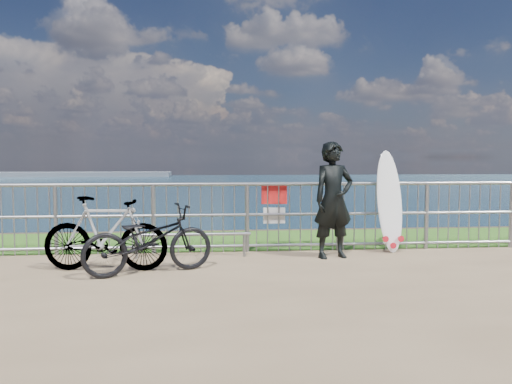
{
  "coord_description": "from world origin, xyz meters",
  "views": [
    {
      "loc": [
        -1.09,
        -6.38,
        1.53
      ],
      "look_at": [
        -0.4,
        1.2,
        1.0
      ],
      "focal_mm": 35.0,
      "sensor_mm": 36.0,
      "label": 1
    }
  ],
  "objects": [
    {
      "name": "grass_strip",
      "position": [
        0.0,
        2.7,
        0.01
      ],
      "size": [
        120.0,
        120.0,
        0.0
      ],
      "primitive_type": "plane",
      "color": "#2E641B",
      "rests_on": "ground"
    },
    {
      "name": "seascape",
      "position": [
        -43.75,
        147.49,
        -4.03
      ],
      "size": [
        260.0,
        260.0,
        5.0
      ],
      "color": "brown",
      "rests_on": "ground"
    },
    {
      "name": "railing",
      "position": [
        0.02,
        1.6,
        0.58
      ],
      "size": [
        10.06,
        0.1,
        1.13
      ],
      "color": "gray",
      "rests_on": "ground"
    },
    {
      "name": "surfer",
      "position": [
        0.77,
        1.01,
        0.88
      ],
      "size": [
        0.73,
        0.57,
        1.77
      ],
      "primitive_type": "imported",
      "rotation": [
        0.0,
        0.0,
        0.25
      ],
      "color": "black",
      "rests_on": "ground"
    },
    {
      "name": "surfboard",
      "position": [
        1.81,
        1.44,
        0.76
      ],
      "size": [
        0.48,
        0.43,
        1.65
      ],
      "color": "white",
      "rests_on": "ground"
    },
    {
      "name": "bicycle_near",
      "position": [
        -1.9,
        0.2,
        0.45
      ],
      "size": [
        1.82,
        1.19,
        0.91
      ],
      "primitive_type": "imported",
      "rotation": [
        0.0,
        0.0,
        1.95
      ],
      "color": "black",
      "rests_on": "ground"
    },
    {
      "name": "bicycle_far",
      "position": [
        -2.5,
        0.43,
        0.51
      ],
      "size": [
        1.73,
        0.67,
        1.01
      ],
      "primitive_type": "imported",
      "rotation": [
        0.0,
        0.0,
        1.45
      ],
      "color": "black",
      "rests_on": "ground"
    },
    {
      "name": "bike_rack",
      "position": [
        -1.4,
        1.21,
        0.32
      ],
      "size": [
        1.83,
        0.05,
        0.38
      ],
      "color": "gray",
      "rests_on": "ground"
    }
  ]
}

